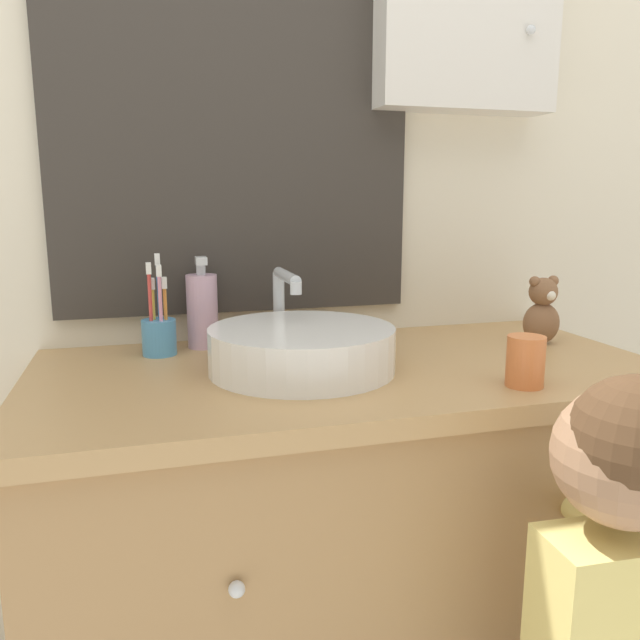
{
  "coord_description": "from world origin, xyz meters",
  "views": [
    {
      "loc": [
        -0.37,
        -0.76,
        1.13
      ],
      "look_at": [
        -0.07,
        0.26,
        0.92
      ],
      "focal_mm": 35.0,
      "sensor_mm": 36.0,
      "label": 1
    }
  ],
  "objects": [
    {
      "name": "vanity_counter",
      "position": [
        0.0,
        0.31,
        0.41
      ],
      "size": [
        1.17,
        0.59,
        0.82
      ],
      "color": "#A37A4C",
      "rests_on": "ground_plane"
    },
    {
      "name": "drinking_cup",
      "position": [
        0.24,
        0.1,
        0.87
      ],
      "size": [
        0.06,
        0.06,
        0.09
      ],
      "primitive_type": "cylinder",
      "color": "orange",
      "rests_on": "vanity_counter"
    },
    {
      "name": "toothbrush_holder",
      "position": [
        -0.34,
        0.49,
        0.87
      ],
      "size": [
        0.07,
        0.07,
        0.2
      ],
      "color": "#4C93C6",
      "rests_on": "vanity_counter"
    },
    {
      "name": "child_figure",
      "position": [
        0.22,
        -0.15,
        0.59
      ],
      "size": [
        0.21,
        0.44,
        0.92
      ],
      "color": "slate",
      "rests_on": "ground_plane"
    },
    {
      "name": "teddy_bear",
      "position": [
        0.45,
        0.37,
        0.89
      ],
      "size": [
        0.08,
        0.07,
        0.15
      ],
      "color": "brown",
      "rests_on": "vanity_counter"
    },
    {
      "name": "soap_dispenser",
      "position": [
        -0.25,
        0.53,
        0.9
      ],
      "size": [
        0.06,
        0.06,
        0.19
      ],
      "color": "#CCA3BC",
      "rests_on": "vanity_counter"
    },
    {
      "name": "wall_back",
      "position": [
        0.01,
        0.62,
        1.28
      ],
      "size": [
        3.2,
        0.18,
        2.5
      ],
      "color": "beige",
      "rests_on": "ground_plane"
    },
    {
      "name": "sink_basin",
      "position": [
        -0.1,
        0.3,
        0.87
      ],
      "size": [
        0.34,
        0.39,
        0.17
      ],
      "color": "white",
      "rests_on": "vanity_counter"
    }
  ]
}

